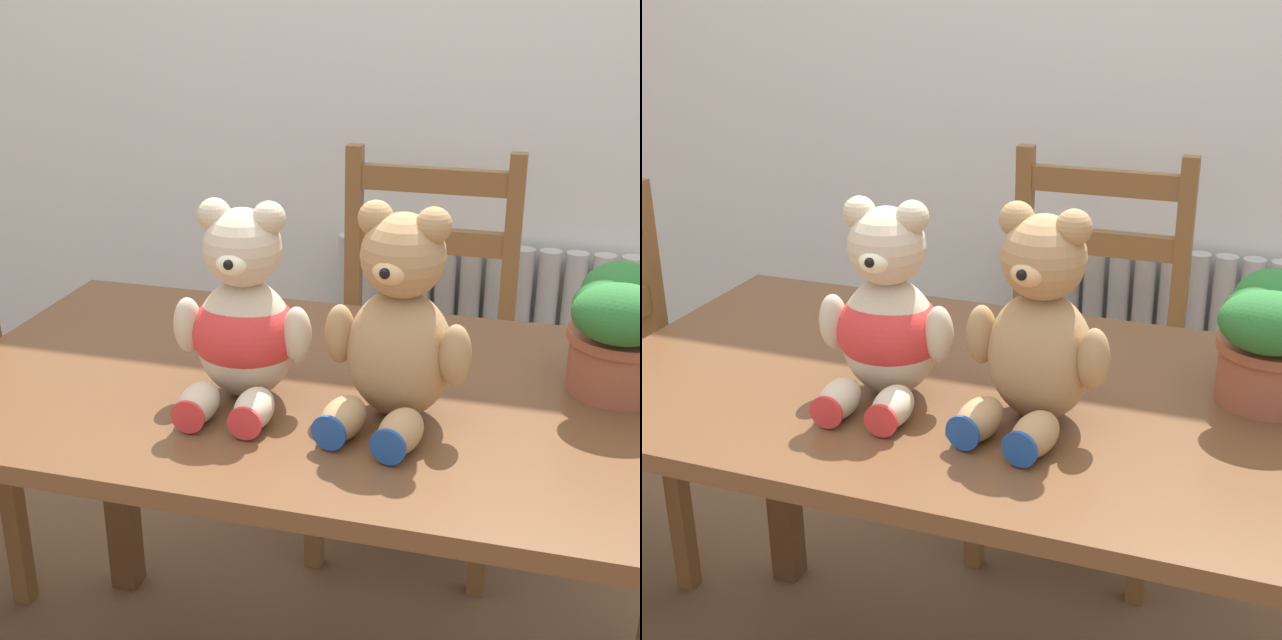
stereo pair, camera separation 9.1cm
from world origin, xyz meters
The scene contains 6 objects.
radiator centered at (0.13, 1.51, 0.29)m, with size 0.85×0.10×0.65m.
dining_table centered at (0.00, 0.36, 0.63)m, with size 1.28×0.72×0.75m.
wooden_chair_behind centered at (0.02, 1.10, 0.47)m, with size 0.44×0.42×0.97m.
teddy_bear_left centered at (-0.13, 0.29, 0.87)m, with size 0.22×0.23×0.31m.
teddy_bear_right centered at (0.11, 0.28, 0.88)m, with size 0.23×0.24×0.32m.
potted_plant centered at (0.43, 0.46, 0.85)m, with size 0.19×0.23×0.20m.
Camera 1 is at (0.32, -0.89, 1.37)m, focal length 50.00 mm.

